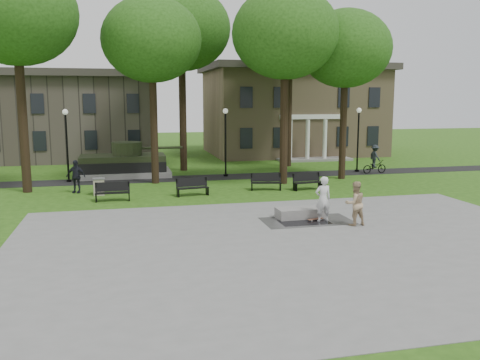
# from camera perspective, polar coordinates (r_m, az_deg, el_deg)

# --- Properties ---
(ground) EXTENTS (120.00, 120.00, 0.00)m
(ground) POSITION_cam_1_polar(r_m,az_deg,el_deg) (23.79, 3.17, -4.01)
(ground) COLOR #254911
(ground) RESTS_ON ground
(plaza) EXTENTS (22.00, 16.00, 0.02)m
(plaza) POSITION_cam_1_polar(r_m,az_deg,el_deg) (19.20, 7.39, -7.26)
(plaza) COLOR gray
(plaza) RESTS_ON ground
(footpath) EXTENTS (44.00, 2.60, 0.01)m
(footpath) POSITION_cam_1_polar(r_m,az_deg,el_deg) (35.26, -2.31, 0.33)
(footpath) COLOR black
(footpath) RESTS_ON ground
(building_right) EXTENTS (17.00, 12.00, 8.60)m
(building_right) POSITION_cam_1_polar(r_m,az_deg,el_deg) (50.99, 5.82, 7.90)
(building_right) COLOR #9E8460
(building_right) RESTS_ON ground
(building_left) EXTENTS (15.00, 10.00, 7.20)m
(building_left) POSITION_cam_1_polar(r_m,az_deg,el_deg) (48.96, -18.51, 6.56)
(building_left) COLOR #4C443D
(building_left) RESTS_ON ground
(tree_0) EXTENTS (6.80, 6.80, 12.97)m
(tree_0) POSITION_cam_1_polar(r_m,az_deg,el_deg) (32.03, -23.89, 16.69)
(tree_0) COLOR black
(tree_0) RESTS_ON ground
(tree_1) EXTENTS (6.20, 6.20, 11.63)m
(tree_1) POSITION_cam_1_polar(r_m,az_deg,el_deg) (32.98, -9.88, 15.19)
(tree_1) COLOR black
(tree_1) RESTS_ON ground
(tree_2) EXTENTS (6.60, 6.60, 12.16)m
(tree_2) POSITION_cam_1_polar(r_m,az_deg,el_deg) (32.56, 5.10, 16.00)
(tree_2) COLOR black
(tree_2) RESTS_ON ground
(tree_3) EXTENTS (6.00, 6.00, 11.19)m
(tree_3) POSITION_cam_1_polar(r_m,az_deg,el_deg) (35.05, 11.78, 14.18)
(tree_3) COLOR black
(tree_3) RESTS_ON ground
(tree_4) EXTENTS (7.20, 7.20, 13.50)m
(tree_4) POSITION_cam_1_polar(r_m,az_deg,el_deg) (38.81, -6.61, 16.46)
(tree_4) COLOR black
(tree_4) RESTS_ON ground
(tree_5) EXTENTS (6.40, 6.40, 12.44)m
(tree_5) POSITION_cam_1_polar(r_m,az_deg,el_deg) (41.08, 5.61, 15.06)
(tree_5) COLOR black
(tree_5) RESTS_ON ground
(lamp_left) EXTENTS (0.36, 0.36, 4.73)m
(lamp_left) POSITION_cam_1_polar(r_m,az_deg,el_deg) (34.79, -18.88, 4.34)
(lamp_left) COLOR black
(lamp_left) RESTS_ON ground
(lamp_mid) EXTENTS (0.36, 0.36, 4.73)m
(lamp_mid) POSITION_cam_1_polar(r_m,az_deg,el_deg) (35.33, -1.64, 4.90)
(lamp_mid) COLOR black
(lamp_mid) RESTS_ON ground
(lamp_right) EXTENTS (0.36, 0.36, 4.73)m
(lamp_right) POSITION_cam_1_polar(r_m,az_deg,el_deg) (38.59, 13.13, 5.02)
(lamp_right) COLOR black
(lamp_right) RESTS_ON ground
(tank_monument) EXTENTS (7.45, 3.40, 2.40)m
(tank_monument) POSITION_cam_1_polar(r_m,az_deg,el_deg) (36.51, -12.93, 1.75)
(tank_monument) COLOR gray
(tank_monument) RESTS_ON ground
(puddle) EXTENTS (2.20, 1.20, 0.00)m
(puddle) POSITION_cam_1_polar(r_m,az_deg,el_deg) (22.60, 7.27, -4.72)
(puddle) COLOR black
(puddle) RESTS_ON plaza
(concrete_block) EXTENTS (2.22, 1.05, 0.45)m
(concrete_block) POSITION_cam_1_polar(r_m,az_deg,el_deg) (23.38, 6.83, -3.68)
(concrete_block) COLOR gray
(concrete_block) RESTS_ON plaza
(skateboard) EXTENTS (0.81, 0.40, 0.07)m
(skateboard) POSITION_cam_1_polar(r_m,az_deg,el_deg) (23.00, 8.47, -4.41)
(skateboard) COLOR brown
(skateboard) RESTS_ON plaza
(skateboarder) EXTENTS (0.75, 0.51, 2.01)m
(skateboarder) POSITION_cam_1_polar(r_m,az_deg,el_deg) (22.68, 9.31, -2.11)
(skateboarder) COLOR silver
(skateboarder) RESTS_ON plaza
(friend_watching) EXTENTS (0.99, 0.80, 1.91)m
(friend_watching) POSITION_cam_1_polar(r_m,az_deg,el_deg) (22.24, 12.78, -2.58)
(friend_watching) COLOR tan
(friend_watching) RESTS_ON plaza
(pedestrian_walker) EXTENTS (1.21, 0.80, 1.92)m
(pedestrian_walker) POSITION_cam_1_polar(r_m,az_deg,el_deg) (30.77, -17.96, 0.38)
(pedestrian_walker) COLOR black
(pedestrian_walker) RESTS_ON ground
(cyclist) EXTENTS (1.93, 1.11, 2.09)m
(cyclist) POSITION_cam_1_polar(r_m,az_deg,el_deg) (38.22, 14.88, 2.00)
(cyclist) COLOR black
(cyclist) RESTS_ON ground
(park_bench_0) EXTENTS (1.80, 0.53, 1.00)m
(park_bench_0) POSITION_cam_1_polar(r_m,az_deg,el_deg) (27.85, -14.12, -1.23)
(park_bench_0) COLOR black
(park_bench_0) RESTS_ON ground
(park_bench_1) EXTENTS (1.84, 0.77, 1.00)m
(park_bench_1) POSITION_cam_1_polar(r_m,az_deg,el_deg) (28.63, -5.37, -0.72)
(park_bench_1) COLOR black
(park_bench_1) RESTS_ON ground
(park_bench_2) EXTENTS (1.85, 0.86, 1.00)m
(park_bench_2) POSITION_cam_1_polar(r_m,az_deg,el_deg) (30.27, 2.90, -0.15)
(park_bench_2) COLOR black
(park_bench_2) RESTS_ON ground
(park_bench_3) EXTENTS (1.85, 0.78, 1.00)m
(park_bench_3) POSITION_cam_1_polar(r_m,az_deg,el_deg) (30.61, 7.57, -0.12)
(park_bench_3) COLOR black
(park_bench_3) RESTS_ON ground
(trash_bin) EXTENTS (0.68, 0.68, 0.96)m
(trash_bin) POSITION_cam_1_polar(r_m,az_deg,el_deg) (29.85, -15.56, -0.69)
(trash_bin) COLOR #A09384
(trash_bin) RESTS_ON ground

